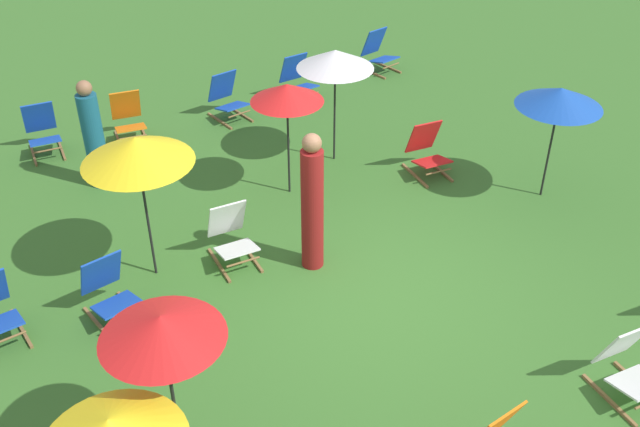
% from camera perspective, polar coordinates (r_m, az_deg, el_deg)
% --- Properties ---
extents(ground_plane, '(40.00, 40.00, 0.00)m').
position_cam_1_polar(ground_plane, '(8.98, 4.28, -6.21)').
color(ground_plane, '#386B28').
extents(deckchair_0, '(0.59, 0.82, 0.83)m').
position_cam_1_polar(deckchair_0, '(12.53, -20.88, 6.03)').
color(deckchair_0, olive).
rests_on(deckchair_0, ground).
extents(deckchair_1, '(0.56, 0.81, 0.83)m').
position_cam_1_polar(deckchair_1, '(8.75, -16.16, -5.88)').
color(deckchair_1, olive).
rests_on(deckchair_1, ground).
extents(deckchair_3, '(0.63, 0.85, 0.83)m').
position_cam_1_polar(deckchair_3, '(12.52, -14.76, 7.20)').
color(deckchair_3, olive).
rests_on(deckchair_3, ground).
extents(deckchair_6, '(0.60, 0.83, 0.83)m').
position_cam_1_polar(deckchair_6, '(11.26, 8.39, 4.84)').
color(deckchair_6, olive).
rests_on(deckchair_6, ground).
extents(deckchair_7, '(0.54, 0.80, 0.83)m').
position_cam_1_polar(deckchair_7, '(12.93, -7.26, 8.94)').
color(deckchair_7, olive).
rests_on(deckchair_7, ground).
extents(deckchair_9, '(0.57, 0.81, 0.83)m').
position_cam_1_polar(deckchair_9, '(14.82, 4.60, 12.45)').
color(deckchair_9, olive).
rests_on(deckchair_9, ground).
extents(deckchair_11, '(0.49, 0.76, 0.83)m').
position_cam_1_polar(deckchair_11, '(13.56, -1.76, 10.42)').
color(deckchair_11, olive).
rests_on(deckchair_11, ground).
extents(deckchair_13, '(0.56, 0.81, 0.83)m').
position_cam_1_polar(deckchair_13, '(9.33, -6.91, -1.78)').
color(deckchair_13, olive).
rests_on(deckchair_13, ground).
extents(deckchair_14, '(0.58, 0.82, 0.83)m').
position_cam_1_polar(deckchair_14, '(8.18, 23.03, -10.89)').
color(deckchair_14, olive).
rests_on(deckchair_14, ground).
extents(umbrella_0, '(1.16, 1.16, 1.82)m').
position_cam_1_polar(umbrella_0, '(10.96, 1.20, 11.97)').
color(umbrella_0, black).
rests_on(umbrella_0, ground).
extents(umbrella_1, '(1.19, 1.19, 1.70)m').
position_cam_1_polar(umbrella_1, '(10.53, 18.26, 8.62)').
color(umbrella_1, black).
rests_on(umbrella_1, ground).
extents(umbrella_3, '(1.02, 1.02, 1.72)m').
position_cam_1_polar(umbrella_3, '(10.10, -2.60, 9.39)').
color(umbrella_3, black).
rests_on(umbrella_3, ground).
extents(umbrella_4, '(1.03, 1.03, 1.96)m').
position_cam_1_polar(umbrella_4, '(5.92, -12.28, -8.72)').
color(umbrella_4, black).
rests_on(umbrella_4, ground).
extents(umbrella_5, '(1.30, 1.30, 1.93)m').
position_cam_1_polar(umbrella_5, '(8.54, -14.15, 4.83)').
color(umbrella_5, black).
rests_on(umbrella_5, ground).
extents(person_0, '(0.35, 0.35, 1.67)m').
position_cam_1_polar(person_0, '(11.13, -17.29, 5.74)').
color(person_0, '#195972').
rests_on(person_0, ground).
extents(person_1, '(0.39, 0.39, 1.88)m').
position_cam_1_polar(person_1, '(8.88, -0.61, 0.71)').
color(person_1, maroon).
rests_on(person_1, ground).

